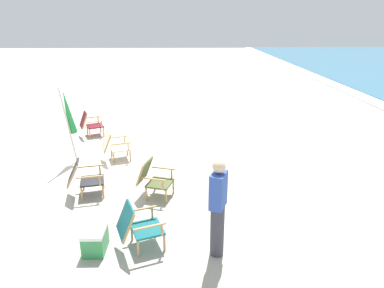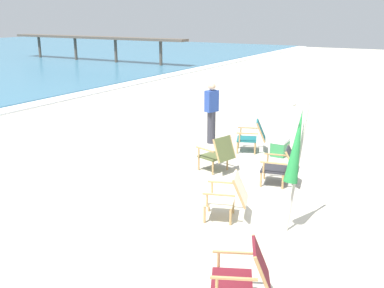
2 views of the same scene
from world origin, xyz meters
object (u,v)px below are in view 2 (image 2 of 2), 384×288
beach_chair_mid_center (245,274)px  cooler_box (280,147)px  beach_chair_far_center (229,195)px  umbrella_furled_green (296,147)px  beach_chair_back_left (218,153)px  beach_chair_front_right (253,135)px  person_near_chairs (211,112)px  beach_chair_back_right (282,165)px

beach_chair_mid_center → cooler_box: (5.90, 1.58, -0.23)m
beach_chair_far_center → umbrella_furled_green: umbrella_furled_green is taller
beach_chair_back_left → beach_chair_front_right: bearing=-3.2°
beach_chair_back_left → beach_chair_mid_center: (-4.08, -2.37, -0.00)m
beach_chair_back_left → umbrella_furled_green: (-1.84, -2.24, 0.94)m
beach_chair_far_center → person_near_chairs: person_near_chairs is taller
beach_chair_back_left → beach_chair_front_right: size_ratio=0.95×
beach_chair_back_right → beach_chair_back_left: 1.47m
beach_chair_far_center → beach_chair_front_right: 3.95m
beach_chair_far_center → person_near_chairs: size_ratio=0.53×
person_near_chairs → cooler_box: person_near_chairs is taller
person_near_chairs → beach_chair_mid_center: bearing=-149.6°
beach_chair_front_right → umbrella_furled_green: (-3.60, -2.14, 0.94)m
beach_chair_front_right → person_near_chairs: person_near_chairs is taller
beach_chair_back_right → cooler_box: (1.90, 0.68, -0.22)m
beach_chair_far_center → cooler_box: bearing=6.1°
beach_chair_back_right → person_near_chairs: person_near_chairs is taller
beach_chair_back_left → beach_chair_far_center: bearing=-149.3°
beach_chair_back_left → cooler_box: 2.00m
person_near_chairs → cooler_box: 2.07m
beach_chair_back_right → beach_chair_mid_center: size_ratio=0.97×
beach_chair_far_center → person_near_chairs: (3.98, 2.37, 0.41)m
beach_chair_front_right → umbrella_furled_green: bearing=-149.3°
beach_chair_far_center → cooler_box: (3.85, 0.41, -0.23)m
beach_chair_mid_center → umbrella_furled_green: umbrella_furled_green is taller
beach_chair_back_left → beach_chair_mid_center: size_ratio=0.95×
beach_chair_back_left → beach_chair_mid_center: 4.72m
beach_chair_back_right → person_near_chairs: size_ratio=0.52×
beach_chair_back_left → beach_chair_front_right: beach_chair_back_left is taller
beach_chair_front_right → beach_chair_back_right: bearing=-143.3°
beach_chair_front_right → cooler_box: 0.73m
umbrella_furled_green → cooler_box: (3.66, 1.45, -1.17)m
umbrella_furled_green → beach_chair_mid_center: bearing=-176.6°
beach_chair_back_left → person_near_chairs: (1.96, 1.17, 0.41)m
beach_chair_back_right → cooler_box: beach_chair_back_right is taller
beach_chair_front_right → beach_chair_mid_center: bearing=-158.8°
beach_chair_front_right → beach_chair_back_left: bearing=176.8°
beach_chair_back_left → beach_chair_front_right: 1.77m
beach_chair_far_center → beach_chair_mid_center: (-2.05, -1.17, 0.00)m
beach_chair_back_right → cooler_box: size_ratio=1.73×
beach_chair_mid_center → beach_chair_back_right: bearing=12.6°
umbrella_furled_green → beach_chair_back_left: bearing=50.6°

